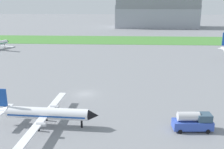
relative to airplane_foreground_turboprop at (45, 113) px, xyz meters
The scene contains 5 objects.
ground_plane 16.74m from the airplane_foreground_turboprop, 74.41° to the left, with size 600.00×600.00×0.00m, color gray.
grass_taxiway_strip 96.75m from the airplane_foreground_turboprop, 87.36° to the left, with size 360.00×28.00×0.08m, color #478438.
airplane_foreground_turboprop is the anchor object (origin of this frame).
fuel_truck_near_gate 24.95m from the airplane_foreground_turboprop, ahead, with size 6.63×2.96×3.29m.
hangar_distant 164.20m from the airplane_foreground_turboprop, 77.45° to the left, with size 59.40×25.24×31.40m.
Camera 1 is at (9.07, -56.85, 21.35)m, focal length 42.48 mm.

